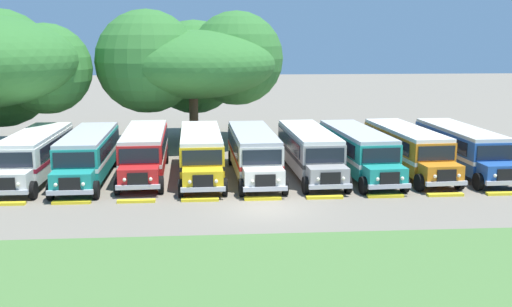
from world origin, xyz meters
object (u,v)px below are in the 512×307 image
(parked_bus_slot_0, at_px, (35,153))
(parked_bus_slot_3, at_px, (201,151))
(parked_bus_slot_4, at_px, (254,151))
(parked_bus_slot_6, at_px, (357,150))
(parked_bus_slot_5, at_px, (309,150))
(parked_bus_slot_8, at_px, (461,147))
(parked_bus_slot_7, at_px, (407,148))
(parked_bus_slot_2, at_px, (145,150))
(broad_shade_tree, at_px, (192,63))
(parked_bus_slot_1, at_px, (88,153))

(parked_bus_slot_0, height_order, parked_bus_slot_3, same)
(parked_bus_slot_4, bearing_deg, parked_bus_slot_6, 87.97)
(parked_bus_slot_5, bearing_deg, parked_bus_slot_0, -92.41)
(parked_bus_slot_6, relative_size, parked_bus_slot_8, 1.00)
(parked_bus_slot_3, distance_m, parked_bus_slot_7, 13.25)
(parked_bus_slot_3, relative_size, parked_bus_slot_4, 1.00)
(parked_bus_slot_2, height_order, parked_bus_slot_5, same)
(parked_bus_slot_3, bearing_deg, parked_bus_slot_7, 89.31)
(parked_bus_slot_3, distance_m, parked_bus_slot_8, 16.83)
(parked_bus_slot_0, height_order, broad_shade_tree, broad_shade_tree)
(parked_bus_slot_4, height_order, broad_shade_tree, broad_shade_tree)
(parked_bus_slot_3, height_order, parked_bus_slot_6, same)
(parked_bus_slot_5, bearing_deg, broad_shade_tree, -149.99)
(parked_bus_slot_4, distance_m, parked_bus_slot_5, 3.58)
(parked_bus_slot_1, relative_size, broad_shade_tree, 0.73)
(parked_bus_slot_6, bearing_deg, parked_bus_slot_0, -94.62)
(broad_shade_tree, bearing_deg, parked_bus_slot_4, -71.77)
(parked_bus_slot_2, relative_size, parked_bus_slot_4, 1.00)
(parked_bus_slot_0, distance_m, parked_bus_slot_6, 20.05)
(parked_bus_slot_7, bearing_deg, parked_bus_slot_6, -87.03)
(parked_bus_slot_8, bearing_deg, parked_bus_slot_1, -91.19)
(parked_bus_slot_0, distance_m, broad_shade_tree, 16.03)
(parked_bus_slot_1, distance_m, parked_bus_slot_5, 13.75)
(parked_bus_slot_1, bearing_deg, parked_bus_slot_0, -95.42)
(parked_bus_slot_2, distance_m, parked_bus_slot_3, 3.64)
(parked_bus_slot_3, bearing_deg, parked_bus_slot_5, 88.85)
(parked_bus_slot_0, distance_m, parked_bus_slot_7, 23.39)
(parked_bus_slot_1, height_order, parked_bus_slot_8, same)
(parked_bus_slot_3, bearing_deg, broad_shade_tree, -178.16)
(parked_bus_slot_7, relative_size, parked_bus_slot_8, 1.00)
(parked_bus_slot_0, relative_size, broad_shade_tree, 0.73)
(parked_bus_slot_4, height_order, parked_bus_slot_8, same)
(parked_bus_slot_7, bearing_deg, parked_bus_slot_4, -91.40)
(parked_bus_slot_0, xyz_separation_m, parked_bus_slot_6, (20.05, -0.26, 0.00))
(parked_bus_slot_0, xyz_separation_m, parked_bus_slot_3, (10.15, -0.13, 0.00))
(parked_bus_slot_5, relative_size, broad_shade_tree, 0.74)
(parked_bus_slot_7, height_order, parked_bus_slot_8, same)
(parked_bus_slot_5, distance_m, parked_bus_slot_6, 3.06)
(parked_bus_slot_1, distance_m, parked_bus_slot_7, 20.14)
(parked_bus_slot_3, xyz_separation_m, parked_bus_slot_4, (3.28, -0.15, 0.00))
(parked_bus_slot_4, distance_m, parked_bus_slot_6, 6.62)
(parked_bus_slot_6, relative_size, broad_shade_tree, 0.74)
(parked_bus_slot_6, height_order, broad_shade_tree, broad_shade_tree)
(parked_bus_slot_7, xyz_separation_m, broad_shade_tree, (-14.02, 11.90, 4.94))
(parked_bus_slot_5, height_order, parked_bus_slot_8, same)
(parked_bus_slot_1, bearing_deg, parked_bus_slot_6, 88.57)
(parked_bus_slot_2, height_order, parked_bus_slot_3, same)
(parked_bus_slot_7, bearing_deg, parked_bus_slot_5, -92.15)
(parked_bus_slot_6, bearing_deg, parked_bus_slot_5, -97.90)
(parked_bus_slot_2, distance_m, parked_bus_slot_5, 10.43)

